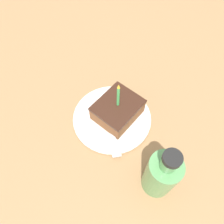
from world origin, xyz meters
TOP-DOWN VIEW (x-y plane):
  - ground_plane at (0.00, 0.00)m, footprint 2.40×2.40m
  - plate at (-0.02, 0.01)m, footprint 0.23×0.23m
  - cake_slice at (-0.02, 0.02)m, footprint 0.11×0.13m
  - fork at (0.01, -0.03)m, footprint 0.14×0.12m
  - bottle at (0.18, -0.06)m, footprint 0.07×0.07m

SIDE VIEW (x-z plane):
  - ground_plane at x=0.00m, z-range -0.04..0.00m
  - plate at x=-0.02m, z-range 0.00..0.01m
  - fork at x=0.01m, z-range 0.01..0.02m
  - cake_slice at x=-0.02m, z-range -0.03..0.11m
  - bottle at x=0.18m, z-range -0.02..0.17m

